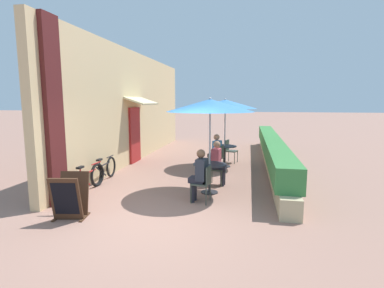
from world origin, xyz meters
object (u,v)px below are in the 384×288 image
patio_umbrella_near (210,105)px  patio_umbrella_mid (225,104)px  cafe_chair_near_right (214,167)px  bicycle_second (104,170)px  seated_patron_near_left (199,173)px  seated_patron_mid_left (215,151)px  cafe_chair_mid_right (230,149)px  cafe_chair_mid_left (219,156)px  bicycle_leaning (87,179)px  menu_board (70,197)px  patio_table_near (210,171)px  seated_patron_near_right (218,161)px  patio_table_mid (225,151)px  cafe_chair_near_left (204,181)px

patio_umbrella_near → patio_umbrella_mid: 3.18m
cafe_chair_near_right → bicycle_second: cafe_chair_near_right is taller
seated_patron_near_left → seated_patron_mid_left: 3.20m
patio_umbrella_mid → cafe_chair_mid_right: size_ratio=2.80×
cafe_chair_mid_left → bicycle_leaning: bearing=149.2°
cafe_chair_near_right → cafe_chair_mid_left: bearing=-170.7°
patio_umbrella_mid → cafe_chair_mid_right: (0.14, 0.76, -1.72)m
cafe_chair_mid_left → menu_board: 5.25m
patio_table_near → patio_umbrella_near: size_ratio=0.35×
cafe_chair_near_right → patio_umbrella_mid: bearing=-174.5°
bicycle_leaning → cafe_chair_near_right: bearing=23.9°
patio_umbrella_mid → bicycle_leaning: (-3.26, -3.68, -1.90)m
patio_umbrella_near → patio_umbrella_mid: same height
patio_table_near → bicycle_second: 3.24m
seated_patron_near_right → patio_table_mid: seated_patron_near_right is taller
patio_table_near → seated_patron_near_right: size_ratio=0.68×
seated_patron_near_right → seated_patron_mid_left: size_ratio=1.00×
patio_table_near → cafe_chair_mid_right: 3.94m
cafe_chair_near_right → seated_patron_near_right: bearing=90.0°
patio_umbrella_near → menu_board: size_ratio=2.71×
patio_umbrella_mid → patio_umbrella_near: bearing=-92.3°
cafe_chair_mid_left → cafe_chair_mid_right: bearing=5.7°
seated_patron_near_right → cafe_chair_near_left: bearing=1.5°
cafe_chair_near_left → cafe_chair_mid_left: same height
seated_patron_near_left → bicycle_leaning: 3.03m
seated_patron_near_right → cafe_chair_mid_left: bearing=-167.0°
seated_patron_near_right → bicycle_second: size_ratio=0.75×
bicycle_second → seated_patron_near_left: bearing=-25.8°
patio_table_near → patio_table_mid: same height
seated_patron_near_left → bicycle_leaning: size_ratio=0.75×
cafe_chair_mid_left → cafe_chair_near_left: bearing=-164.2°
seated_patron_near_right → menu_board: (-2.68, -2.94, -0.24)m
patio_table_mid → cafe_chair_mid_left: 0.77m
patio_umbrella_mid → cafe_chair_mid_right: 1.88m
cafe_chair_near_left → bicycle_leaning: bearing=93.0°
patio_table_mid → cafe_chair_mid_left: cafe_chair_mid_left is taller
cafe_chair_near_right → patio_table_mid: size_ratio=1.02×
seated_patron_near_right → bicycle_leaning: seated_patron_near_right is taller
cafe_chair_near_left → bicycle_second: 3.42m
cafe_chair_mid_right → patio_umbrella_mid: bearing=5.7°
patio_table_near → seated_patron_near_left: 0.77m
seated_patron_near_right → bicycle_leaning: bearing=-61.2°
bicycle_leaning → menu_board: menu_board is taller
patio_umbrella_mid → menu_board: size_ratio=2.71×
seated_patron_mid_left → menu_board: size_ratio=1.39×
seated_patron_near_right → patio_umbrella_mid: patio_umbrella_mid is taller
seated_patron_near_left → cafe_chair_mid_right: (0.40, 4.69, -0.17)m
patio_umbrella_near → cafe_chair_mid_left: 2.97m
cafe_chair_near_right → patio_table_near: bearing=5.7°
seated_patron_near_left → patio_table_mid: (0.26, 3.93, -0.12)m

